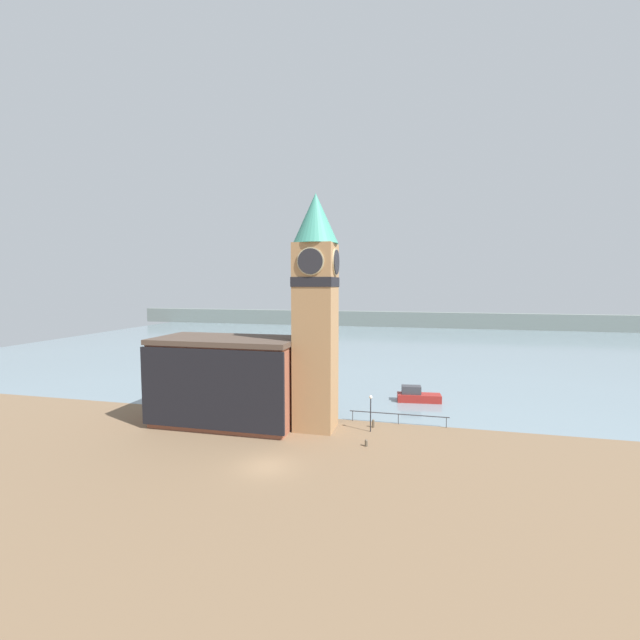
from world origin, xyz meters
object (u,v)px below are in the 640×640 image
at_px(boat_near, 417,396).
at_px(lamp_post, 371,406).
at_px(clock_tower, 316,306).
at_px(pier_building, 227,380).
at_px(mooring_bollard_near, 373,423).
at_px(mooring_bollard_far, 366,443).

distance_m(boat_near, lamp_post, 12.70).
bearing_deg(clock_tower, boat_near, 51.64).
relative_size(pier_building, boat_near, 2.74).
distance_m(boat_near, mooring_bollard_near, 11.32).
relative_size(clock_tower, lamp_post, 6.41).
xyz_separation_m(mooring_bollard_near, mooring_bollard_far, (-0.04, -5.08, -0.11)).
bearing_deg(mooring_bollard_near, mooring_bollard_far, -90.48).
relative_size(mooring_bollard_near, mooring_bollard_far, 1.32).
xyz_separation_m(pier_building, mooring_bollard_far, (14.53, -2.97, -4.05)).
bearing_deg(mooring_bollard_near, clock_tower, -164.88).
bearing_deg(boat_near, mooring_bollard_near, -117.07).
bearing_deg(clock_tower, pier_building, -176.02).
xyz_separation_m(clock_tower, pier_building, (-9.10, -0.63, -7.61)).
distance_m(clock_tower, boat_near, 19.07).
bearing_deg(pier_building, mooring_bollard_far, -11.53).
xyz_separation_m(clock_tower, boat_near, (9.53, 12.04, -11.30)).
distance_m(mooring_bollard_near, lamp_post, 2.44).
bearing_deg(pier_building, mooring_bollard_near, 8.24).
height_order(clock_tower, boat_near, clock_tower).
relative_size(boat_near, lamp_post, 1.50).
height_order(mooring_bollard_near, lamp_post, lamp_post).
bearing_deg(pier_building, clock_tower, 3.98).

